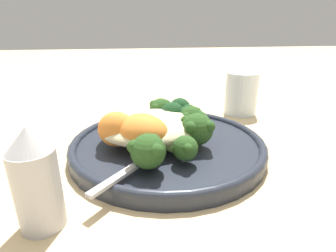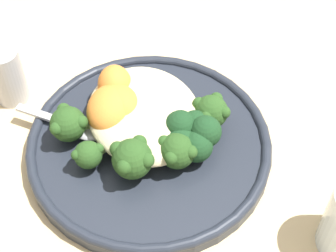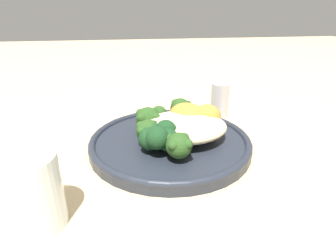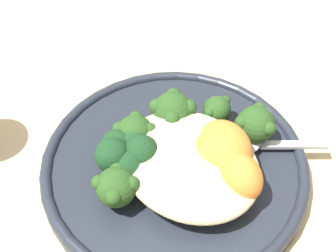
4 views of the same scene
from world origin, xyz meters
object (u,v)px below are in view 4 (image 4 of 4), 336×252
(broccoli_stalk_1, at_px, (211,130))
(kale_tuft, at_px, (127,153))
(spoon, at_px, (249,144))
(sweet_potato_chunk_2, at_px, (240,177))
(quinoa_mound, at_px, (189,163))
(sweet_potato_chunk_1, at_px, (220,156))
(broccoli_stalk_2, at_px, (177,122))
(broccoli_stalk_4, at_px, (146,170))
(broccoli_stalk_3, at_px, (145,141))
(plate, at_px, (175,165))
(sweet_potato_chunk_0, at_px, (224,149))
(broccoli_stalk_0, at_px, (249,131))
(broccoli_stalk_5, at_px, (126,186))

(broccoli_stalk_1, xyz_separation_m, kale_tuft, (0.03, 0.09, 0.01))
(spoon, bearing_deg, sweet_potato_chunk_2, -107.69)
(quinoa_mound, relative_size, sweet_potato_chunk_1, 2.37)
(broccoli_stalk_2, relative_size, sweet_potato_chunk_1, 1.98)
(broccoli_stalk_4, distance_m, spoon, 0.11)
(broccoli_stalk_2, height_order, kale_tuft, same)
(broccoli_stalk_4, relative_size, kale_tuft, 1.32)
(broccoli_stalk_3, bearing_deg, broccoli_stalk_4, 129.59)
(kale_tuft, distance_m, spoon, 0.13)
(kale_tuft, bearing_deg, broccoli_stalk_1, -109.10)
(quinoa_mound, distance_m, spoon, 0.07)
(plate, height_order, sweet_potato_chunk_2, sweet_potato_chunk_2)
(broccoli_stalk_4, bearing_deg, broccoli_stalk_3, -81.04)
(plate, relative_size, sweet_potato_chunk_0, 4.19)
(broccoli_stalk_3, relative_size, sweet_potato_chunk_0, 1.68)
(plate, bearing_deg, broccoli_stalk_1, -96.59)
(broccoli_stalk_4, bearing_deg, broccoli_stalk_2, -112.17)
(broccoli_stalk_2, xyz_separation_m, spoon, (-0.06, -0.04, -0.02))
(spoon, bearing_deg, broccoli_stalk_3, -175.84)
(quinoa_mound, bearing_deg, broccoli_stalk_0, -99.94)
(spoon, bearing_deg, kale_tuft, -168.35)
(plate, distance_m, broccoli_stalk_1, 0.05)
(broccoli_stalk_1, bearing_deg, sweet_potato_chunk_1, -156.10)
(quinoa_mound, xyz_separation_m, broccoli_stalk_1, (0.02, -0.05, -0.01))
(broccoli_stalk_2, height_order, sweet_potato_chunk_1, same)
(broccoli_stalk_2, xyz_separation_m, sweet_potato_chunk_2, (-0.09, 0.01, 0.00))
(quinoa_mound, height_order, broccoli_stalk_3, broccoli_stalk_3)
(plate, xyz_separation_m, spoon, (-0.04, -0.07, 0.01))
(plate, xyz_separation_m, broccoli_stalk_2, (0.02, -0.02, 0.03))
(quinoa_mound, height_order, spoon, quinoa_mound)
(broccoli_stalk_2, xyz_separation_m, sweet_potato_chunk_1, (-0.06, 0.00, 0.00))
(broccoli_stalk_4, bearing_deg, sweet_potato_chunk_1, -166.79)
(broccoli_stalk_5, bearing_deg, broccoli_stalk_0, -165.25)
(sweet_potato_chunk_0, xyz_separation_m, spoon, (-0.00, -0.04, -0.02))
(broccoli_stalk_1, xyz_separation_m, broccoli_stalk_3, (0.03, 0.06, 0.01))
(broccoli_stalk_4, distance_m, kale_tuft, 0.03)
(sweet_potato_chunk_0, height_order, sweet_potato_chunk_2, same)
(sweet_potato_chunk_0, xyz_separation_m, sweet_potato_chunk_1, (-0.00, 0.01, -0.00))
(sweet_potato_chunk_0, bearing_deg, kale_tuft, 49.33)
(broccoli_stalk_0, height_order, kale_tuft, kale_tuft)
(sweet_potato_chunk_2, xyz_separation_m, spoon, (0.03, -0.05, -0.02))
(sweet_potato_chunk_1, bearing_deg, sweet_potato_chunk_2, 169.40)
(sweet_potato_chunk_0, bearing_deg, broccoli_stalk_3, 36.81)
(plate, relative_size, spoon, 2.85)
(kale_tuft, bearing_deg, broccoli_stalk_4, -170.84)
(plate, relative_size, broccoli_stalk_5, 2.59)
(sweet_potato_chunk_1, bearing_deg, spoon, -90.27)
(broccoli_stalk_4, bearing_deg, broccoli_stalk_5, 56.69)
(quinoa_mound, xyz_separation_m, spoon, (-0.02, -0.07, -0.01))
(sweet_potato_chunk_1, bearing_deg, plate, 28.34)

